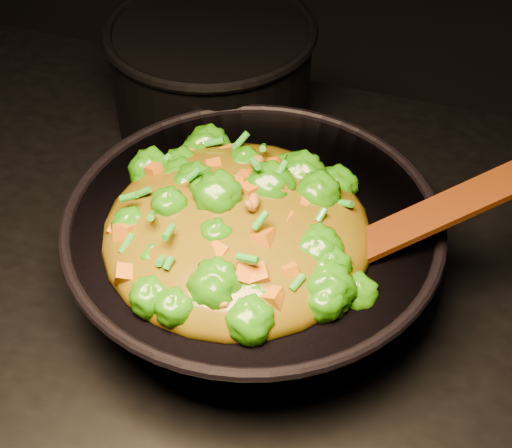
% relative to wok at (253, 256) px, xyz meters
% --- Properties ---
extents(wok, '(0.38, 0.38, 0.10)m').
position_rel_wok_xyz_m(wok, '(0.00, 0.00, 0.00)').
color(wok, black).
rests_on(wok, stovetop).
extents(stir_fry, '(0.26, 0.26, 0.09)m').
position_rel_wok_xyz_m(stir_fry, '(-0.01, -0.03, 0.09)').
color(stir_fry, '#247208').
rests_on(stir_fry, wok).
extents(spatula, '(0.21, 0.15, 0.10)m').
position_rel_wok_xyz_m(spatula, '(0.17, 0.03, 0.09)').
color(spatula, '#3D1304').
rests_on(spatula, wok).
extents(back_pot, '(0.30, 0.30, 0.14)m').
position_rel_wok_xyz_m(back_pot, '(-0.14, 0.26, 0.02)').
color(back_pot, black).
rests_on(back_pot, stovetop).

